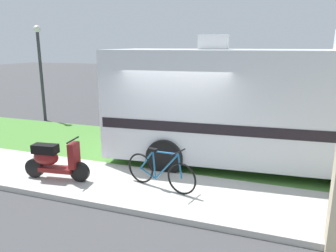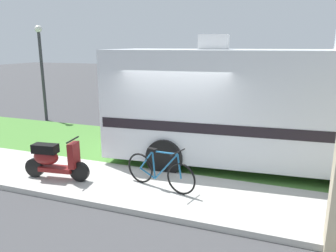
{
  "view_description": "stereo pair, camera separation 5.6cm",
  "coord_description": "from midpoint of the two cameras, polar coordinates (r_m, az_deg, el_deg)",
  "views": [
    {
      "loc": [
        2.31,
        -7.11,
        3.07
      ],
      "look_at": [
        -0.35,
        0.3,
        1.1
      ],
      "focal_mm": 34.88,
      "sensor_mm": 36.0,
      "label": 1
    },
    {
      "loc": [
        2.36,
        -7.09,
        3.07
      ],
      "look_at": [
        -0.35,
        0.3,
        1.1
      ],
      "focal_mm": 34.88,
      "sensor_mm": 36.0,
      "label": 2
    }
  ],
  "objects": [
    {
      "name": "pickup_truck_far",
      "position": [
        17.47,
        5.18,
        7.14
      ],
      "size": [
        5.42,
        2.34,
        1.85
      ],
      "color": "#B7B29E",
      "rests_on": "ground"
    },
    {
      "name": "ground_plane",
      "position": [
        8.08,
        1.78,
        -8.28
      ],
      "size": [
        80.0,
        80.0,
        0.0
      ],
      "primitive_type": "plane",
      "color": "#424244"
    },
    {
      "name": "grass_strip",
      "position": [
        9.41,
        4.68,
        -4.77
      ],
      "size": [
        24.0,
        3.4,
        0.08
      ],
      "color": "#4C8438",
      "rests_on": "ground"
    },
    {
      "name": "scooter",
      "position": [
        7.74,
        -19.17,
        -5.53
      ],
      "size": [
        1.56,
        0.53,
        0.97
      ],
      "color": "black",
      "rests_on": "ground"
    },
    {
      "name": "bicycle",
      "position": [
        6.88,
        -1.21,
        -7.9
      ],
      "size": [
        1.67,
        0.59,
        0.89
      ],
      "color": "black",
      "rests_on": "ground"
    },
    {
      "name": "street_lamp_post",
      "position": [
        14.18,
        -21.13,
        10.18
      ],
      "size": [
        0.28,
        0.28,
        3.8
      ],
      "color": "#333338",
      "rests_on": "ground"
    },
    {
      "name": "pickup_truck_near",
      "position": [
        13.12,
        16.32,
        4.26
      ],
      "size": [
        5.17,
        2.38,
        1.81
      ],
      "color": "#1E2328",
      "rests_on": "ground"
    },
    {
      "name": "sidewalk",
      "position": [
        7.03,
        -1.36,
        -11.33
      ],
      "size": [
        24.0,
        2.0,
        0.12
      ],
      "color": "beige",
      "rests_on": "ground"
    },
    {
      "name": "motorhome_rv",
      "position": [
        8.47,
        16.03,
        3.8
      ],
      "size": [
        7.51,
        3.15,
        3.45
      ],
      "color": "silver",
      "rests_on": "ground"
    }
  ]
}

